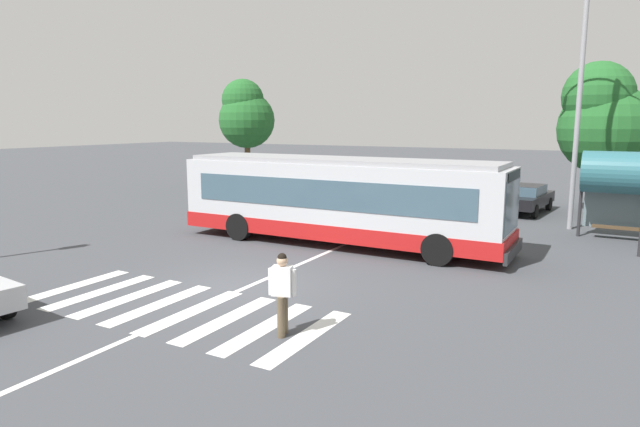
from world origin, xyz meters
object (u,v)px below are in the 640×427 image
Objects in this scene: pedestrian_crossing_street at (282,289)px; background_tree_left at (246,115)px; parked_car_charcoal at (420,190)px; parked_car_teal at (467,194)px; background_tree_right at (603,119)px; twin_arm_street_lamp at (582,69)px; city_transit_bus at (339,200)px; parked_car_silver at (371,187)px; parked_car_black at (524,197)px.

pedestrian_crossing_street is 0.25× the size of background_tree_left.
parked_car_charcoal is 2.58m from parked_car_teal.
background_tree_right is (5.68, 1.56, 3.66)m from parked_car_teal.
twin_arm_street_lamp reaches higher than background_tree_left.
city_transit_bus is 10.41m from parked_car_teal.
pedestrian_crossing_street is at bearing -103.67° from background_tree_right.
city_transit_bus is at bearing 109.43° from pedestrian_crossing_street.
background_tree_left reaches higher than pedestrian_crossing_street.
city_transit_bus is 2.57× the size of parked_car_silver.
parked_car_silver is at bearing 108.52° from pedestrian_crossing_street.
parked_car_teal is 6.94m from background_tree_right.
pedestrian_crossing_street is at bearing -105.16° from twin_arm_street_lamp.
city_transit_bus is 14.31m from background_tree_right.
parked_car_charcoal is 1.00× the size of parked_car_teal.
background_tree_left is 19.97m from background_tree_right.
pedestrian_crossing_street is (2.85, -8.07, -0.62)m from city_transit_bus.
pedestrian_crossing_street is 0.37× the size of parked_car_black.
parked_car_charcoal is (-3.43, 18.52, -0.20)m from pedestrian_crossing_street.
parked_car_teal is at bearing -5.91° from parked_car_charcoal.
parked_car_charcoal and parked_car_black have the same top height.
twin_arm_street_lamp is at bearing -18.72° from parked_car_silver.
parked_car_charcoal is 0.99× the size of parked_car_black.
twin_arm_street_lamp is (6.94, 7.04, 4.73)m from city_transit_bus.
parked_car_charcoal is 9.11m from background_tree_right.
parked_car_black is at bearing 84.49° from pedestrian_crossing_street.
background_tree_left is at bearing 177.53° from parked_car_black.
parked_car_charcoal is at bearing 100.48° from pedestrian_crossing_street.
city_transit_bus reaches higher than pedestrian_crossing_street.
background_tree_left is at bearing 176.08° from parked_car_teal.
twin_arm_street_lamp is (10.33, -3.50, 5.55)m from parked_car_silver.
parked_car_silver is 9.78m from background_tree_left.
background_tree_left is at bearing 176.00° from parked_car_silver.
pedestrian_crossing_street reaches higher than parked_car_teal.
city_transit_bus is 8.58m from pedestrian_crossing_street.
background_tree_right reaches higher than parked_car_black.
parked_car_black is at bearing -0.20° from parked_car_charcoal.
parked_car_charcoal is at bearing -1.80° from parked_car_silver.
twin_arm_street_lamp is at bearing -55.76° from parked_car_black.
city_transit_bus is 11.44m from parked_car_black.
parked_car_black is 17.40m from background_tree_left.
city_transit_bus reaches higher than parked_car_black.
parked_car_silver is 12.23m from twin_arm_street_lamp.
background_tree_right is (0.73, 4.71, -1.89)m from twin_arm_street_lamp.
city_transit_bus is 6.93× the size of pedestrian_crossing_street.
twin_arm_street_lamp reaches higher than parked_car_teal.
background_tree_left is (-19.23, 4.12, -1.56)m from twin_arm_street_lamp.
parked_car_black is (1.79, 18.50, -0.20)m from pedestrian_crossing_street.
city_transit_bus reaches higher than parked_car_teal.
parked_car_silver is (-3.39, 10.54, -0.82)m from city_transit_bus.
twin_arm_street_lamp is at bearing 74.84° from pedestrian_crossing_street.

